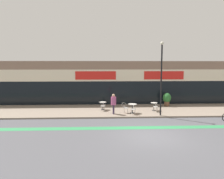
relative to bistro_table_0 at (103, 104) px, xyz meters
name	(u,v)px	position (x,y,z in m)	size (l,w,h in m)	color
ground_plane	(151,137)	(2.80, -7.35, -0.62)	(120.00, 120.00, 0.00)	#4C4C51
sidewalk_slab	(133,110)	(2.80, -0.10, -0.56)	(40.00, 5.50, 0.12)	gray
storefront_facade	(128,82)	(2.80, 4.60, 1.66)	(40.00, 4.06, 4.57)	#7F6656
bike_lane_stripe	(145,128)	(2.80, -5.51, -0.62)	(36.00, 0.70, 0.01)	#2D844C
bistro_table_0	(103,104)	(0.00, 0.00, 0.00)	(0.64, 0.64, 0.71)	black
bistro_table_1	(132,107)	(2.49, -1.54, 0.06)	(0.73, 0.73, 0.78)	black
bistro_table_2	(154,105)	(4.58, -0.56, -0.01)	(0.60, 0.60, 0.70)	black
cafe_chair_0_near	(103,105)	(0.01, -0.63, 0.02)	(0.45, 0.60, 0.90)	#B7B2AD
cafe_chair_1_near	(133,108)	(2.49, -2.16, 0.02)	(0.44, 0.59, 0.90)	#B7B2AD
cafe_chair_1_side	(125,107)	(1.87, -1.53, 0.02)	(0.60, 0.45, 0.90)	#B7B2AD
cafe_chair_2_near	(156,106)	(4.58, -1.18, 0.02)	(0.41, 0.58, 0.90)	#B7B2AD
planter_pot	(167,99)	(6.36, 1.51, 0.23)	(0.80, 0.80, 1.31)	brown
lamp_post	(161,74)	(4.65, -2.49, 2.85)	(0.26, 0.26, 5.88)	black
pedestrian_near_end	(114,102)	(0.88, -1.78, 0.50)	(0.44, 0.44, 1.68)	#382D47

